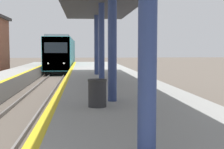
{
  "coord_description": "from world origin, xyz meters",
  "views": [
    {
      "loc": [
        2.54,
        -2.21,
        2.74
      ],
      "look_at": [
        4.12,
        14.04,
        1.41
      ],
      "focal_mm": 50.0,
      "sensor_mm": 36.0,
      "label": 1
    }
  ],
  "objects": [
    {
      "name": "train",
      "position": [
        0.0,
        39.84,
        2.17
      ],
      "size": [
        2.83,
        21.66,
        4.26
      ],
      "color": "black",
      "rests_on": "ground"
    },
    {
      "name": "trash_bin",
      "position": [
        2.99,
        6.9,
        1.45
      ],
      "size": [
        0.57,
        0.57,
        0.82
      ],
      "color": "#262628",
      "rests_on": "platform_right"
    }
  ]
}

